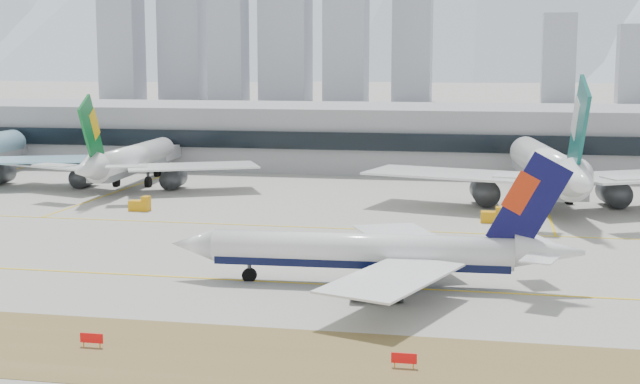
% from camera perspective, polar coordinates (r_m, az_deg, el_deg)
% --- Properties ---
extents(ground, '(3000.00, 3000.00, 0.00)m').
position_cam_1_polar(ground, '(111.79, -3.81, -5.07)').
color(ground, gray).
rests_on(ground, ground).
extents(taxiing_airliner, '(48.32, 41.98, 16.24)m').
position_cam_1_polar(taxiing_airliner, '(103.87, 3.59, -3.90)').
color(taxiing_airliner, white).
rests_on(taxiing_airliner, ground).
extents(widebody_eva, '(56.84, 55.66, 20.29)m').
position_cam_1_polar(widebody_eva, '(188.33, -12.07, 1.93)').
color(widebody_eva, white).
rests_on(widebody_eva, ground).
extents(widebody_cathay, '(67.65, 66.67, 24.29)m').
position_cam_1_polar(widebody_cathay, '(166.93, 14.40, 1.41)').
color(widebody_cathay, white).
rests_on(widebody_cathay, ground).
extents(terminal, '(280.00, 43.10, 15.00)m').
position_cam_1_polar(terminal, '(222.39, 3.86, 3.61)').
color(terminal, gray).
rests_on(terminal, ground).
extents(hold_sign_left, '(2.20, 0.15, 1.35)m').
position_cam_1_polar(hold_sign_left, '(85.06, -14.41, -9.06)').
color(hold_sign_left, red).
rests_on(hold_sign_left, ground).
extents(hold_sign_right, '(2.20, 0.15, 1.35)m').
position_cam_1_polar(hold_sign_right, '(77.50, 5.40, -10.56)').
color(hold_sign_right, red).
rests_on(hold_sign_right, ground).
extents(gse_c, '(3.55, 2.00, 2.60)m').
position_cam_1_polar(gse_c, '(147.03, 11.00, -1.53)').
color(gse_c, orange).
rests_on(gse_c, ground).
extents(gse_b, '(3.55, 2.00, 2.60)m').
position_cam_1_polar(gse_b, '(158.83, -11.42, -0.81)').
color(gse_b, orange).
rests_on(gse_b, ground).
extents(city_skyline, '(342.00, 49.80, 140.00)m').
position_cam_1_polar(city_skyline, '(574.99, -2.43, 10.76)').
color(city_skyline, '#979BAC').
rests_on(city_skyline, ground).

